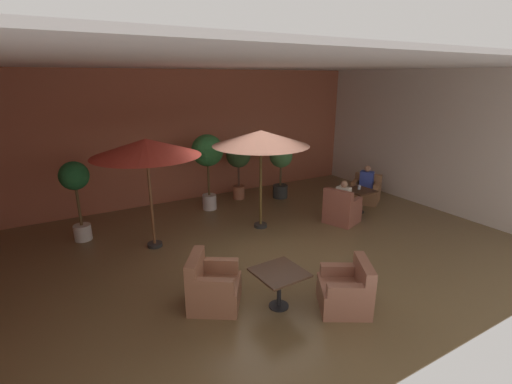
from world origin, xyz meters
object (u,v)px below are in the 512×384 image
(armchair_front_left_east, at_px, (366,192))
(patio_umbrella_tall_red, at_px, (146,148))
(potted_tree_mid_left, at_px, (76,186))
(patron_blue_shirt, at_px, (343,195))
(patron_by_window, at_px, (367,179))
(cafe_table_front_left, at_px, (359,195))
(armchair_front_right_east, at_px, (212,287))
(potted_tree_mid_right, at_px, (238,160))
(iced_drink_cup, at_px, (359,187))
(cafe_table_front_right, at_px, (279,278))
(potted_tree_left_corner, at_px, (281,163))
(potted_tree_right_corner, at_px, (208,155))
(armchair_front_right_north, at_px, (346,291))
(armchair_front_left_north, at_px, (341,210))
(patio_umbrella_center_beige, at_px, (261,139))

(armchair_front_left_east, xyz_separation_m, patio_umbrella_tall_red, (-6.26, 0.11, 1.88))
(potted_tree_mid_left, height_order, patron_blue_shirt, potted_tree_mid_left)
(patron_by_window, bearing_deg, cafe_table_front_left, -146.67)
(cafe_table_front_left, distance_m, patron_blue_shirt, 0.99)
(armchair_front_left_east, relative_size, armchair_front_right_east, 0.97)
(potted_tree_mid_right, relative_size, iced_drink_cup, 15.54)
(cafe_table_front_left, relative_size, patron_by_window, 1.06)
(potted_tree_mid_right, distance_m, patron_by_window, 3.81)
(cafe_table_front_right, distance_m, patio_umbrella_tall_red, 3.79)
(potted_tree_left_corner, bearing_deg, patron_by_window, -39.63)
(cafe_table_front_right, relative_size, potted_tree_left_corner, 0.48)
(potted_tree_right_corner, bearing_deg, armchair_front_right_north, -89.11)
(armchair_front_right_north, xyz_separation_m, patio_umbrella_tall_red, (-2.06, 3.76, 1.88))
(cafe_table_front_right, bearing_deg, cafe_table_front_left, 30.72)
(cafe_table_front_right, bearing_deg, potted_tree_mid_left, 119.46)
(potted_tree_mid_right, relative_size, potted_tree_right_corner, 0.81)
(potted_tree_mid_right, bearing_deg, armchair_front_right_east, -121.90)
(armchair_front_left_north, xyz_separation_m, potted_tree_left_corner, (-0.20, 2.49, 0.74))
(patio_umbrella_center_beige, bearing_deg, armchair_front_right_east, -134.15)
(patio_umbrella_tall_red, height_order, potted_tree_mid_left, patio_umbrella_tall_red)
(cafe_table_front_right, distance_m, patron_blue_shirt, 4.05)
(patron_blue_shirt, bearing_deg, patio_umbrella_tall_red, 167.69)
(potted_tree_mid_right, bearing_deg, patio_umbrella_center_beige, -103.99)
(armchair_front_left_east, bearing_deg, potted_tree_right_corner, 158.19)
(armchair_front_left_north, bearing_deg, armchair_front_right_north, -131.33)
(armchair_front_right_north, relative_size, potted_tree_right_corner, 0.50)
(armchair_front_right_east, bearing_deg, cafe_table_front_left, 20.69)
(armchair_front_right_east, bearing_deg, potted_tree_right_corner, 67.57)
(cafe_table_front_right, xyz_separation_m, patio_umbrella_center_beige, (1.43, 2.99, 1.68))
(patio_umbrella_tall_red, distance_m, iced_drink_cup, 5.69)
(cafe_table_front_left, bearing_deg, patio_umbrella_center_beige, 171.20)
(armchair_front_right_east, xyz_separation_m, iced_drink_cup, (5.22, 2.01, 0.37))
(armchair_front_left_north, relative_size, iced_drink_cup, 8.64)
(armchair_front_right_north, distance_m, armchair_front_right_east, 2.15)
(armchair_front_left_east, bearing_deg, potted_tree_mid_right, 145.75)
(armchair_front_left_east, height_order, potted_tree_right_corner, potted_tree_right_corner)
(armchair_front_left_east, bearing_deg, cafe_table_front_left, -146.67)
(cafe_table_front_left, bearing_deg, patron_by_window, 33.33)
(patio_umbrella_center_beige, xyz_separation_m, patron_blue_shirt, (1.96, -0.77, -1.46))
(patio_umbrella_center_beige, height_order, patron_blue_shirt, patio_umbrella_center_beige)
(armchair_front_right_north, relative_size, patron_blue_shirt, 1.61)
(patio_umbrella_tall_red, bearing_deg, armchair_front_left_north, -12.61)
(armchair_front_left_east, relative_size, patio_umbrella_tall_red, 0.44)
(armchair_front_right_east, xyz_separation_m, potted_tree_mid_left, (-1.56, 3.77, 0.95))
(armchair_front_right_east, bearing_deg, potted_tree_left_corner, 45.42)
(armchair_front_left_north, distance_m, armchair_front_left_east, 1.99)
(potted_tree_right_corner, bearing_deg, patron_by_window, -22.20)
(patron_by_window, bearing_deg, potted_tree_mid_left, 170.32)
(patio_umbrella_center_beige, bearing_deg, potted_tree_left_corner, 44.82)
(armchair_front_right_east, distance_m, potted_tree_mid_right, 5.54)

